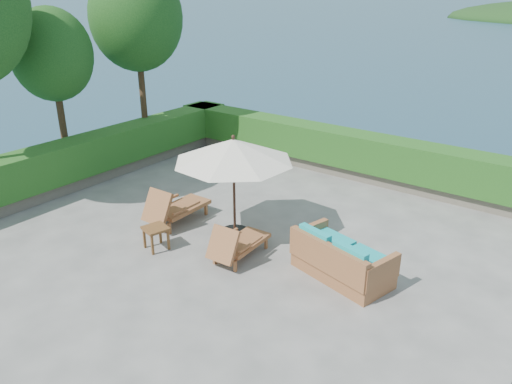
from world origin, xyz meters
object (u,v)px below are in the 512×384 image
Objects in this scene: wicker_loveseat at (340,261)px; lounge_left at (174,207)px; patio_umbrella at (233,151)px; lounge_right at (237,243)px; side_table at (156,231)px.

lounge_left is at bearing -162.90° from wicker_loveseat.
lounge_left reaches higher than wicker_loveseat.
patio_umbrella is 1.94× the size of lounge_left.
patio_umbrella is at bearing -169.50° from wicker_loveseat.
lounge_right is (0.73, -0.83, -1.64)m from patio_umbrella.
lounge_left is at bearing 166.48° from lounge_right.
side_table is at bearing -160.02° from lounge_right.
lounge_left is 2.31m from lounge_right.
lounge_left is at bearing -165.43° from patio_umbrella.
side_table is (0.59, -1.13, 0.01)m from lounge_left.
patio_umbrella reaches higher than side_table.
lounge_left is at bearing 117.44° from side_table.
side_table is at bearing -121.76° from patio_umbrella.
wicker_loveseat is at bearing 2.06° from lounge_left.
wicker_loveseat is (2.79, -0.18, -1.64)m from patio_umbrella.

